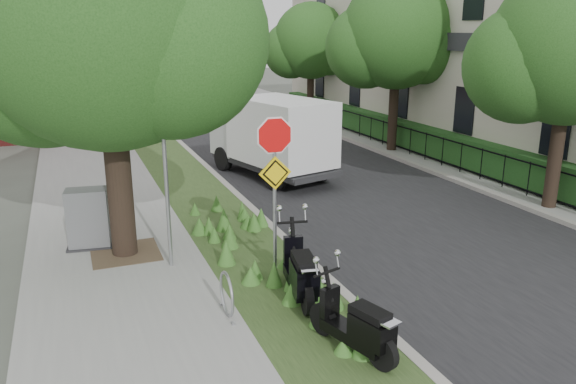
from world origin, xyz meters
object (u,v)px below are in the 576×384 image
Objects in this scene: sign_assembly at (275,165)px; scooter_far at (301,278)px; box_truck at (273,134)px; utility_cabinet at (88,219)px; scooter_near at (361,331)px.

sign_assembly is 2.13m from scooter_far.
sign_assembly is at bearing 91.93° from scooter_far.
sign_assembly reaches higher than scooter_far.
box_truck is (2.66, 8.70, 0.89)m from scooter_far.
scooter_near is at bearing -60.33° from utility_cabinet.
scooter_near is 0.89× the size of scooter_far.
scooter_far is 5.28m from utility_cabinet.
box_truck reaches higher than scooter_far.
scooter_far is 0.37× the size of box_truck.
utility_cabinet is at bearing -142.41° from box_truck.
box_truck is (2.70, 7.50, -0.87)m from sign_assembly.
box_truck reaches higher than utility_cabinet.
scooter_near is at bearing -103.41° from box_truck.
box_truck is at bearing 70.22° from sign_assembly.
utility_cabinet reaches higher than scooter_far.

